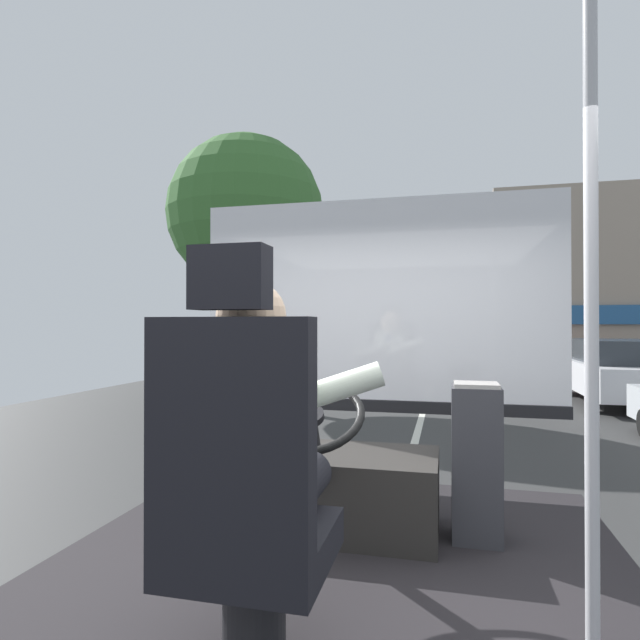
# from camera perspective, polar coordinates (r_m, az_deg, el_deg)

# --- Properties ---
(ground) EXTENTS (18.00, 44.00, 0.06)m
(ground) POSITION_cam_1_polar(r_m,az_deg,el_deg) (10.93, 11.23, -10.08)
(ground) COLOR #323232
(driver_seat) EXTENTS (0.48, 0.48, 1.29)m
(driver_seat) POSITION_cam_1_polar(r_m,az_deg,el_deg) (1.66, -8.38, -19.06)
(driver_seat) COLOR black
(driver_seat) RESTS_ON bus_floor
(bus_driver) EXTENTS (0.77, 0.57, 0.78)m
(bus_driver) POSITION_cam_1_polar(r_m,az_deg,el_deg) (1.71, -6.95, -12.43)
(bus_driver) COLOR black
(bus_driver) RESTS_ON driver_seat
(steering_console) EXTENTS (1.10, 0.98, 0.80)m
(steering_console) POSITION_cam_1_polar(r_m,az_deg,el_deg) (2.85, 1.20, -17.89)
(steering_console) COLOR #282623
(steering_console) RESTS_ON bus_floor
(handrail_pole) EXTENTS (0.04, 0.04, 2.27)m
(handrail_pole) POSITION_cam_1_polar(r_m,az_deg,el_deg) (1.89, 27.66, 1.51)
(handrail_pole) COLOR #B7B7BC
(handrail_pole) RESTS_ON bus_floor
(fare_box) EXTENTS (0.24, 0.22, 0.78)m
(fare_box) POSITION_cam_1_polar(r_m,az_deg,el_deg) (2.79, 16.80, -14.67)
(fare_box) COLOR #333338
(fare_box) RESTS_ON bus_floor
(windshield_panel) EXTENTS (2.50, 0.08, 1.48)m
(windshield_panel) POSITION_cam_1_polar(r_m,az_deg,el_deg) (3.62, 6.18, -0.90)
(windshield_panel) COLOR silver
(street_tree) EXTENTS (3.48, 3.48, 6.03)m
(street_tree) POSITION_cam_1_polar(r_m,az_deg,el_deg) (11.99, -8.15, 11.44)
(street_tree) COLOR #4C3828
(street_tree) RESTS_ON ground
(shop_building) EXTENTS (9.69, 4.28, 6.30)m
(shop_building) POSITION_cam_1_polar(r_m,az_deg,el_deg) (21.01, 31.38, 3.26)
(shop_building) COLOR gray
(shop_building) RESTS_ON ground
(parked_car_white) EXTENTS (1.84, 4.30, 1.46)m
(parked_car_white) POSITION_cam_1_polar(r_m,az_deg,el_deg) (13.51, 29.88, -4.88)
(parked_car_white) COLOR silver
(parked_car_white) RESTS_ON ground
(parked_car_red) EXTENTS (1.89, 4.05, 1.22)m
(parked_car_red) POSITION_cam_1_polar(r_m,az_deg,el_deg) (19.51, 25.24, -3.88)
(parked_car_red) COLOR maroon
(parked_car_red) RESTS_ON ground
(parked_car_blue) EXTENTS (1.96, 4.45, 1.33)m
(parked_car_blue) POSITION_cam_1_polar(r_m,az_deg,el_deg) (24.95, 22.96, -3.01)
(parked_car_blue) COLOR navy
(parked_car_blue) RESTS_ON ground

